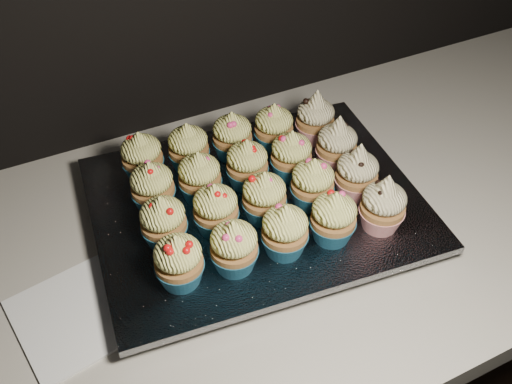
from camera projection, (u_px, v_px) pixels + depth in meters
worktop at (182, 263)px, 0.82m from camera, size 2.44×0.64×0.04m
napkin at (79, 314)px, 0.73m from camera, size 0.18×0.18×0.00m
baking_tray at (256, 211)px, 0.85m from camera, size 0.47×0.37×0.02m
foil_lining at (256, 203)px, 0.84m from camera, size 0.51×0.41×0.01m
cupcake_0 at (179, 261)px, 0.70m from camera, size 0.06×0.06×0.08m
cupcake_1 at (234, 247)px, 0.72m from camera, size 0.06×0.06×0.08m
cupcake_2 at (285, 231)px, 0.74m from camera, size 0.06×0.06×0.08m
cupcake_3 at (333, 218)px, 0.76m from camera, size 0.06×0.06×0.08m
cupcake_4 at (383, 205)px, 0.77m from camera, size 0.06×0.06×0.10m
cupcake_5 at (163, 222)px, 0.75m from camera, size 0.06×0.06×0.08m
cupcake_6 at (216, 209)px, 0.77m from camera, size 0.06×0.06×0.08m
cupcake_7 at (264, 197)px, 0.79m from camera, size 0.06×0.06×0.08m
cupcake_8 at (313, 184)px, 0.81m from camera, size 0.06×0.06×0.08m
cupcake_9 at (357, 173)px, 0.82m from camera, size 0.06×0.06×0.10m
cupcake_10 at (153, 187)px, 0.80m from camera, size 0.06×0.06×0.08m
cupcake_11 at (200, 177)px, 0.82m from camera, size 0.06×0.06×0.08m
cupcake_12 at (247, 164)px, 0.84m from camera, size 0.06×0.06×0.08m
cupcake_13 at (291, 156)px, 0.85m from camera, size 0.06×0.06×0.08m
cupcake_14 at (337, 145)px, 0.87m from camera, size 0.06×0.06×0.10m
cupcake_15 at (142, 157)px, 0.85m from camera, size 0.06×0.06×0.08m
cupcake_16 at (189, 148)px, 0.87m from camera, size 0.06×0.06×0.08m
cupcake_17 at (232, 136)px, 0.89m from camera, size 0.06×0.06×0.08m
cupcake_18 at (274, 128)px, 0.90m from camera, size 0.06×0.06×0.08m
cupcake_19 at (315, 119)px, 0.92m from camera, size 0.06×0.06×0.10m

